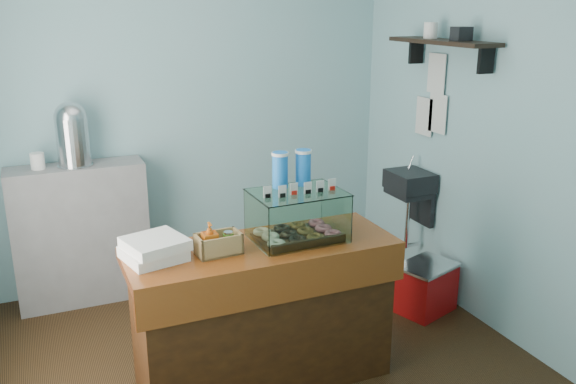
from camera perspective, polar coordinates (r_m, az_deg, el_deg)
name	(u,v)px	position (r m, az deg, el deg)	size (l,w,h in m)	color
ground	(250,357)	(4.22, -3.55, -15.17)	(3.50, 3.50, 0.00)	black
room_shell	(249,102)	(3.63, -3.70, 8.40)	(3.54, 3.04, 2.82)	#86BEC4
counter	(263,313)	(3.78, -2.34, -11.21)	(1.60, 0.60, 0.90)	#42220C
back_shelf	(82,234)	(5.00, -18.75, -3.75)	(1.00, 0.32, 1.10)	gray
display_case	(296,210)	(3.66, 0.75, -1.68)	(0.55, 0.41, 0.51)	black
condiment_crate	(217,243)	(3.47, -6.70, -4.72)	(0.26, 0.17, 0.19)	#A78853
pastry_boxes	(154,249)	(3.47, -12.41, -5.21)	(0.38, 0.38, 0.12)	white
coffee_urn	(72,133)	(4.77, -19.55, 5.26)	(0.26, 0.26, 0.48)	silver
red_cooler	(426,287)	(4.81, 12.76, -8.70)	(0.52, 0.45, 0.38)	red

